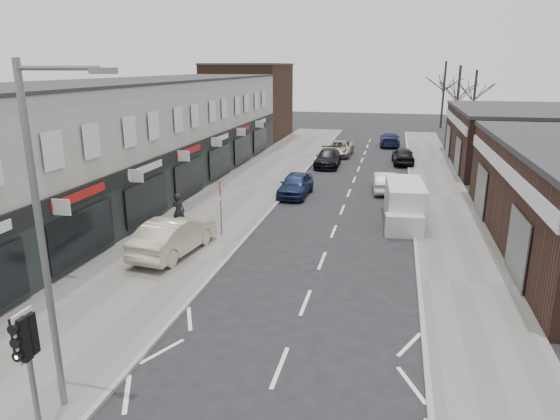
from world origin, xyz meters
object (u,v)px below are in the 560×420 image
Objects in this scene: warning_sign at (221,192)px; sedan_on_pavement at (174,236)px; pedestrian at (179,211)px; parked_car_left_b at (328,158)px; parked_car_left_a at (296,184)px; white_van at (404,204)px; parked_car_right_b at (403,156)px; parked_car_right_a at (384,182)px; parked_car_right_c at (390,139)px; street_lamp at (46,227)px; parked_car_left_c at (339,148)px; traffic_light at (27,347)px.

warning_sign is 3.36m from sedan_on_pavement.
warning_sign is at bearing 169.71° from pedestrian.
parked_car_left_a is at bearing -95.28° from parked_car_left_b.
white_van reaches higher than parked_car_left_b.
pedestrian is 0.42× the size of parked_car_right_b.
pedestrian is 0.44× the size of parked_car_right_a.
parked_car_right_c is at bearing -97.40° from sedan_on_pavement.
pedestrian is 9.14m from parked_car_left_a.
parked_car_right_a is at bearing 74.15° from street_lamp.
parked_car_left_b is at bearing -62.78° from parked_car_right_a.
warning_sign is 18.75m from parked_car_left_b.
street_lamp reaches higher than parked_car_left_c.
parked_car_right_c is (0.00, 19.74, 0.04)m from parked_car_right_a.
street_lamp is 2.96× the size of warning_sign.
parked_car_left_b is (5.09, 18.00, -0.31)m from pedestrian.
traffic_light is 14.94m from pedestrian.
parked_car_right_c is (6.73, 43.42, -3.92)m from street_lamp.
traffic_light is 0.65× the size of parked_car_left_b.
pedestrian is 0.37× the size of parked_car_right_c.
sedan_on_pavement is at bearing -112.18° from warning_sign.
traffic_light is at bearing -84.12° from street_lamp.
parked_car_left_c is at bearing -91.91° from sedan_on_pavement.
warning_sign is at bearing 63.30° from parked_car_right_b.
traffic_light is at bearing 70.53° from parked_car_right_a.
street_lamp reaches higher than pedestrian.
sedan_on_pavement reaches higher than parked_car_right_c.
white_van reaches higher than parked_car_right_a.
parked_car_right_b is at bearing -101.79° from parked_car_right_a.
street_lamp is 1.66× the size of parked_car_right_c.
parked_car_right_c reaches higher than parked_car_left_b.
parked_car_left_a is 22.76m from parked_car_right_c.
sedan_on_pavement is 11.80m from parked_car_left_a.
white_van is at bearing 65.31° from street_lamp.
warning_sign is 2.78m from pedestrian.
white_van is at bearing -68.36° from parked_car_left_b.
parked_car_left_c is (-5.59, 19.39, -0.31)m from white_van.
traffic_light is 37.94m from parked_car_left_c.
street_lamp reaches higher than parked_car_right_b.
parked_car_left_b is at bearing -104.53° from pedestrian.
street_lamp reaches higher than warning_sign.
parked_car_right_b is (9.79, 23.77, -0.20)m from sedan_on_pavement.
white_van is at bearing -29.71° from parked_car_left_a.
street_lamp is 19.31m from white_van.
parked_car_right_a is at bearing 25.37° from parked_car_left_a.
parked_car_right_a is at bearing -132.17° from pedestrian.
white_van is (7.79, 18.44, -1.44)m from traffic_light.
parked_car_left_a is 5.94m from parked_car_right_a.
sedan_on_pavement is 1.01× the size of parked_car_left_b.
parked_car_right_b is 9.80m from parked_car_right_c.
sedan_on_pavement is (-1.93, 11.14, -1.50)m from traffic_light.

